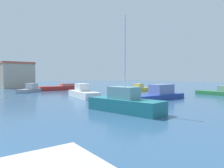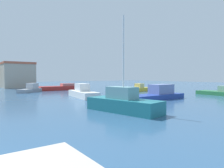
{
  "view_description": "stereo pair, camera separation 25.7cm",
  "coord_description": "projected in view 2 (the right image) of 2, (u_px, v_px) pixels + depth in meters",
  "views": [
    {
      "loc": [
        0.83,
        -5.62,
        2.7
      ],
      "look_at": [
        18.45,
        18.05,
        1.6
      ],
      "focal_mm": 32.8,
      "sensor_mm": 36.0,
      "label": 1
    },
    {
      "loc": [
        1.04,
        -5.78,
        2.7
      ],
      "look_at": [
        18.45,
        18.05,
        1.6
      ],
      "focal_mm": 32.8,
      "sensor_mm": 36.0,
      "label": 2
    }
  ],
  "objects": [
    {
      "name": "motorboat_blue_outer_mooring",
      "position": [
        157.0,
        94.0,
        24.36
      ],
      "size": [
        8.08,
        2.7,
        1.73
      ],
      "color": "#233D93",
      "rests_on": "water"
    },
    {
      "name": "motorboat_white_far_right",
      "position": [
        83.0,
        93.0,
        26.37
      ],
      "size": [
        2.93,
        7.0,
        1.75
      ],
      "color": "white",
      "rests_on": "water"
    },
    {
      "name": "sailboat_teal_distant_north",
      "position": [
        123.0,
        103.0,
        15.53
      ],
      "size": [
        3.06,
        6.41,
        7.29
      ],
      "color": "#1E707A",
      "rests_on": "water"
    },
    {
      "name": "yacht_club",
      "position": [
        17.0,
        75.0,
        50.36
      ],
      "size": [
        6.95,
        9.22,
        6.07
      ],
      "color": "#B2A893",
      "rests_on": "ground"
    },
    {
      "name": "motorboat_yellow_far_left",
      "position": [
        140.0,
        89.0,
        37.13
      ],
      "size": [
        5.33,
        2.51,
        1.43
      ],
      "color": "gold",
      "rests_on": "water"
    },
    {
      "name": "motorboat_red_near_pier",
      "position": [
        63.0,
        88.0,
        40.35
      ],
      "size": [
        9.05,
        2.83,
        1.32
      ],
      "color": "#B22823",
      "rests_on": "water"
    },
    {
      "name": "water",
      "position": [
        84.0,
        95.0,
        29.13
      ],
      "size": [
        160.0,
        160.0,
        0.0
      ],
      "primitive_type": "plane",
      "color": "#2D5175",
      "rests_on": "ground"
    },
    {
      "name": "motorboat_grey_mid_harbor",
      "position": [
        32.0,
        89.0,
        35.29
      ],
      "size": [
        5.34,
        5.02,
        1.53
      ],
      "color": "gray",
      "rests_on": "water"
    }
  ]
}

